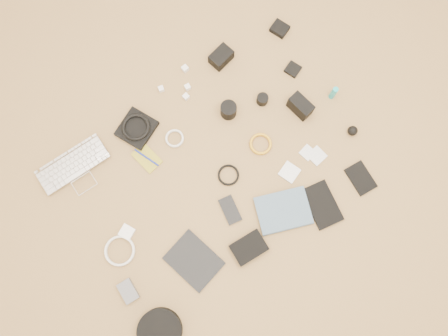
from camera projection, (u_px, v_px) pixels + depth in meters
room_shell at (210, 54)px, 0.89m from camera, size 4.04×4.04×2.58m
laptop at (78, 173)px, 2.10m from camera, size 0.36×0.26×0.03m
headphone_pouch at (137, 129)px, 2.14m from camera, size 0.21×0.21×0.03m
headphones at (136, 127)px, 2.12m from camera, size 0.14×0.14×0.02m
charger_a at (161, 89)px, 2.19m from camera, size 0.03×0.03×0.02m
charger_b at (188, 87)px, 2.19m from camera, size 0.03×0.03×0.02m
charger_c at (185, 69)px, 2.21m from camera, size 0.03×0.03×0.03m
charger_d at (186, 97)px, 2.18m from camera, size 0.03×0.03×0.03m
dslr_camera at (221, 57)px, 2.20m from camera, size 0.12×0.10×0.07m
lens_pouch at (280, 29)px, 2.25m from camera, size 0.10×0.10×0.03m
notebook_olive at (147, 158)px, 2.12m from camera, size 0.11×0.15×0.01m
pen_blue at (147, 158)px, 2.11m from camera, size 0.05×0.14×0.01m
cable_white_a at (175, 139)px, 2.14m from camera, size 0.12×0.12×0.01m
lens_a at (228, 110)px, 2.13m from camera, size 0.08×0.08×0.08m
lens_b at (262, 99)px, 2.16m from camera, size 0.07×0.07×0.05m
card_reader at (293, 69)px, 2.21m from camera, size 0.09×0.09×0.02m
power_brick at (127, 232)px, 2.04m from camera, size 0.08×0.08×0.03m
cable_white_b at (120, 251)px, 2.03m from camera, size 0.14×0.14×0.01m
cable_black at (228, 175)px, 2.10m from camera, size 0.13×0.13×0.01m
cable_yellow at (260, 144)px, 2.13m from camera, size 0.12×0.12×0.01m
flash at (300, 106)px, 2.13m from camera, size 0.08×0.13×0.09m
lens_cleaner at (333, 93)px, 2.14m from camera, size 0.03×0.03×0.10m
battery_charger at (128, 291)px, 1.98m from camera, size 0.07×0.11×0.03m
tablet at (194, 261)px, 2.02m from camera, size 0.23×0.27×0.01m
phone at (230, 210)px, 2.07m from camera, size 0.09×0.14×0.01m
filter_case_left at (289, 172)px, 2.11m from camera, size 0.10×0.10×0.01m
filter_case_mid at (307, 153)px, 2.13m from camera, size 0.07×0.07×0.01m
filter_case_right at (317, 156)px, 2.12m from camera, size 0.08×0.08×0.01m
air_blower at (353, 131)px, 2.13m from camera, size 0.06×0.06×0.05m
headphone_case at (160, 331)px, 1.94m from camera, size 0.23×0.23×0.05m
drive_case at (249, 248)px, 2.02m from camera, size 0.16×0.13×0.04m
paperback at (288, 230)px, 2.04m from camera, size 0.30×0.27×0.02m
notebook_black_a at (322, 205)px, 2.07m from camera, size 0.17×0.23×0.01m
notebook_black_b at (361, 178)px, 2.10m from camera, size 0.11×0.16×0.01m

